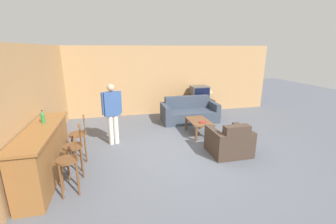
{
  "coord_description": "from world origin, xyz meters",
  "views": [
    {
      "loc": [
        -1.54,
        -4.84,
        2.51
      ],
      "look_at": [
        -0.2,
        0.81,
        0.85
      ],
      "focal_mm": 24.0,
      "sensor_mm": 36.0,
      "label": 1
    }
  ],
  "objects_px": {
    "bar_chair_near": "(69,164)",
    "armchair_near": "(229,142)",
    "tv_unit": "(199,107)",
    "person_by_window": "(112,111)",
    "couch_far": "(189,113)",
    "bar_chair_far": "(79,138)",
    "coffee_table": "(199,123)",
    "tv": "(200,93)",
    "bar_chair_mid": "(74,150)",
    "book_on_table": "(202,122)",
    "table_lamp": "(209,91)",
    "bottle": "(43,117)"
  },
  "relations": [
    {
      "from": "couch_far",
      "to": "coffee_table",
      "type": "distance_m",
      "value": 1.32
    },
    {
      "from": "bottle",
      "to": "table_lamp",
      "type": "relative_size",
      "value": 0.55
    },
    {
      "from": "book_on_table",
      "to": "coffee_table",
      "type": "bearing_deg",
      "value": 96.45
    },
    {
      "from": "bar_chair_mid",
      "to": "table_lamp",
      "type": "height_order",
      "value": "bar_chair_mid"
    },
    {
      "from": "coffee_table",
      "to": "bottle",
      "type": "distance_m",
      "value": 4.08
    },
    {
      "from": "bar_chair_near",
      "to": "tv",
      "type": "relative_size",
      "value": 1.57
    },
    {
      "from": "armchair_near",
      "to": "person_by_window",
      "type": "xyz_separation_m",
      "value": [
        -2.74,
        1.28,
        0.63
      ]
    },
    {
      "from": "armchair_near",
      "to": "tv",
      "type": "xyz_separation_m",
      "value": [
        0.56,
        3.51,
        0.52
      ]
    },
    {
      "from": "tv",
      "to": "table_lamp",
      "type": "bearing_deg",
      "value": 0.44
    },
    {
      "from": "armchair_near",
      "to": "tv_unit",
      "type": "relative_size",
      "value": 0.83
    },
    {
      "from": "bar_chair_near",
      "to": "book_on_table",
      "type": "distance_m",
      "value": 3.8
    },
    {
      "from": "bar_chair_mid",
      "to": "bottle",
      "type": "xyz_separation_m",
      "value": [
        -0.58,
        0.39,
        0.61
      ]
    },
    {
      "from": "table_lamp",
      "to": "tv",
      "type": "bearing_deg",
      "value": -179.56
    },
    {
      "from": "coffee_table",
      "to": "bottle",
      "type": "bearing_deg",
      "value": -162.78
    },
    {
      "from": "bar_chair_far",
      "to": "armchair_near",
      "type": "relative_size",
      "value": 1.13
    },
    {
      "from": "armchair_near",
      "to": "table_lamp",
      "type": "bearing_deg",
      "value": 74.68
    },
    {
      "from": "tv_unit",
      "to": "person_by_window",
      "type": "distance_m",
      "value": 4.04
    },
    {
      "from": "bar_chair_near",
      "to": "bar_chair_mid",
      "type": "relative_size",
      "value": 1.0
    },
    {
      "from": "bottle",
      "to": "couch_far",
      "type": "bearing_deg",
      "value": 32.26
    },
    {
      "from": "bar_chair_near",
      "to": "coffee_table",
      "type": "xyz_separation_m",
      "value": [
        3.24,
        2.15,
        -0.2
      ]
    },
    {
      "from": "armchair_near",
      "to": "book_on_table",
      "type": "xyz_separation_m",
      "value": [
        -0.24,
        1.19,
        0.15
      ]
    },
    {
      "from": "bar_chair_far",
      "to": "tv",
      "type": "xyz_separation_m",
      "value": [
        4.05,
        3.04,
        0.26
      ]
    },
    {
      "from": "bar_chair_far",
      "to": "couch_far",
      "type": "height_order",
      "value": "bar_chair_far"
    },
    {
      "from": "armchair_near",
      "to": "book_on_table",
      "type": "height_order",
      "value": "armchair_near"
    },
    {
      "from": "bar_chair_near",
      "to": "armchair_near",
      "type": "bearing_deg",
      "value": 12.33
    },
    {
      "from": "coffee_table",
      "to": "book_on_table",
      "type": "bearing_deg",
      "value": -83.55
    },
    {
      "from": "coffee_table",
      "to": "person_by_window",
      "type": "bearing_deg",
      "value": -177.57
    },
    {
      "from": "tv",
      "to": "person_by_window",
      "type": "xyz_separation_m",
      "value": [
        -3.3,
        -2.23,
        0.1
      ]
    },
    {
      "from": "bar_chair_far",
      "to": "tv",
      "type": "distance_m",
      "value": 5.07
    },
    {
      "from": "tv_unit",
      "to": "bottle",
      "type": "distance_m",
      "value": 5.77
    },
    {
      "from": "bar_chair_near",
      "to": "couch_far",
      "type": "bearing_deg",
      "value": 45.77
    },
    {
      "from": "tv",
      "to": "person_by_window",
      "type": "height_order",
      "value": "person_by_window"
    },
    {
      "from": "bar_chair_far",
      "to": "bottle",
      "type": "xyz_separation_m",
      "value": [
        -0.58,
        -0.27,
        0.61
      ]
    },
    {
      "from": "couch_far",
      "to": "bar_chair_far",
      "type": "bearing_deg",
      "value": -146.58
    },
    {
      "from": "bar_chair_far",
      "to": "person_by_window",
      "type": "bearing_deg",
      "value": 46.89
    },
    {
      "from": "couch_far",
      "to": "coffee_table",
      "type": "xyz_separation_m",
      "value": [
        -0.13,
        -1.31,
        0.07
      ]
    },
    {
      "from": "armchair_near",
      "to": "bottle",
      "type": "relative_size",
      "value": 3.5
    },
    {
      "from": "couch_far",
      "to": "table_lamp",
      "type": "xyz_separation_m",
      "value": [
        1.09,
        0.82,
        0.61
      ]
    },
    {
      "from": "couch_far",
      "to": "tv_unit",
      "type": "height_order",
      "value": "couch_far"
    },
    {
      "from": "book_on_table",
      "to": "bar_chair_far",
      "type": "bearing_deg",
      "value": -167.64
    },
    {
      "from": "bar_chair_far",
      "to": "couch_far",
      "type": "bearing_deg",
      "value": 33.42
    },
    {
      "from": "bar_chair_mid",
      "to": "person_by_window",
      "type": "bearing_deg",
      "value": 62.79
    },
    {
      "from": "tv_unit",
      "to": "table_lamp",
      "type": "relative_size",
      "value": 2.33
    },
    {
      "from": "book_on_table",
      "to": "armchair_near",
      "type": "bearing_deg",
      "value": -78.79
    },
    {
      "from": "couch_far",
      "to": "tv",
      "type": "xyz_separation_m",
      "value": [
        0.68,
        0.81,
        0.53
      ]
    },
    {
      "from": "couch_far",
      "to": "book_on_table",
      "type": "height_order",
      "value": "couch_far"
    },
    {
      "from": "bar_chair_mid",
      "to": "bar_chair_far",
      "type": "height_order",
      "value": "same"
    },
    {
      "from": "couch_far",
      "to": "table_lamp",
      "type": "distance_m",
      "value": 1.49
    },
    {
      "from": "coffee_table",
      "to": "table_lamp",
      "type": "height_order",
      "value": "table_lamp"
    },
    {
      "from": "couch_far",
      "to": "book_on_table",
      "type": "xyz_separation_m",
      "value": [
        -0.11,
        -1.51,
        0.15
      ]
    }
  ]
}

